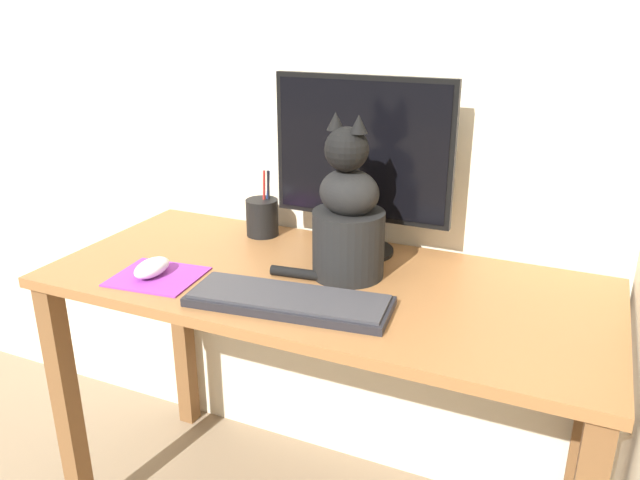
% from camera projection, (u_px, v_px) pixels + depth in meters
% --- Properties ---
extents(wall_back, '(7.00, 0.04, 2.50)m').
position_uv_depth(wall_back, '(376.00, 35.00, 1.51)').
color(wall_back, beige).
rests_on(wall_back, ground_plane).
extents(desk, '(1.28, 0.57, 0.73)m').
position_uv_depth(desk, '(323.00, 323.00, 1.47)').
color(desk, brown).
rests_on(desk, ground_plane).
extents(monitor, '(0.45, 0.17, 0.44)m').
position_uv_depth(monitor, '(362.00, 160.00, 1.50)').
color(monitor, black).
rests_on(monitor, desk).
extents(keyboard, '(0.44, 0.20, 0.02)m').
position_uv_depth(keyboard, '(289.00, 300.00, 1.29)').
color(keyboard, black).
rests_on(keyboard, desk).
extents(mousepad_left, '(0.21, 0.19, 0.00)m').
position_uv_depth(mousepad_left, '(157.00, 277.00, 1.43)').
color(mousepad_left, purple).
rests_on(mousepad_left, desk).
extents(computer_mouse_left, '(0.06, 0.10, 0.04)m').
position_uv_depth(computer_mouse_left, '(152.00, 268.00, 1.43)').
color(computer_mouse_left, white).
rests_on(computer_mouse_left, mousepad_left).
extents(cat, '(0.26, 0.20, 0.37)m').
position_uv_depth(cat, '(348.00, 218.00, 1.39)').
color(cat, black).
rests_on(cat, desk).
extents(pen_cup, '(0.09, 0.09, 0.18)m').
position_uv_depth(pen_cup, '(262.00, 217.00, 1.68)').
color(pen_cup, black).
rests_on(pen_cup, desk).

